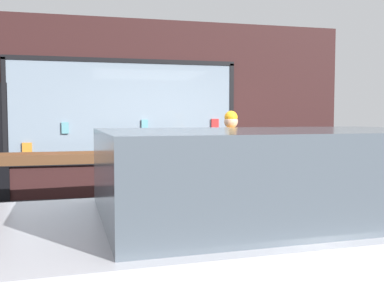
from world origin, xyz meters
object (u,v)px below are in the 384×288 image
(small_dog, at_px, (197,202))
(person_browsing, at_px, (231,156))
(parked_car, at_px, (277,227))
(display_table_left, at_px, (75,165))
(display_table_right, at_px, (267,160))
(sandwich_board_sign, at_px, (381,174))

(small_dog, bearing_deg, person_browsing, -103.64)
(person_browsing, xyz_separation_m, small_dog, (-0.55, -0.13, -0.65))
(small_dog, bearing_deg, parked_car, 148.42)
(display_table_left, xyz_separation_m, parked_car, (1.50, -3.97, -0.03))
(display_table_left, bearing_deg, parked_car, -69.36)
(display_table_left, distance_m, parked_car, 4.24)
(display_table_right, xyz_separation_m, sandwich_board_sign, (2.13, -0.09, -0.29))
(display_table_right, height_order, parked_car, parked_car)
(sandwich_board_sign, distance_m, parked_car, 5.40)
(display_table_left, relative_size, person_browsing, 1.64)
(small_dog, bearing_deg, display_table_right, -90.12)
(display_table_left, height_order, person_browsing, person_browsing)
(person_browsing, bearing_deg, display_table_right, -62.38)
(person_browsing, relative_size, parked_car, 0.37)
(sandwich_board_sign, bearing_deg, display_table_right, -161.90)
(display_table_right, bearing_deg, small_dog, -152.79)
(display_table_left, height_order, sandwich_board_sign, display_table_left)
(person_browsing, xyz_separation_m, sandwich_board_sign, (2.95, 0.48, -0.44))
(display_table_right, relative_size, sandwich_board_sign, 2.77)
(display_table_right, bearing_deg, sandwich_board_sign, -2.54)
(display_table_left, height_order, display_table_right, display_table_left)
(display_table_right, relative_size, parked_car, 0.61)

